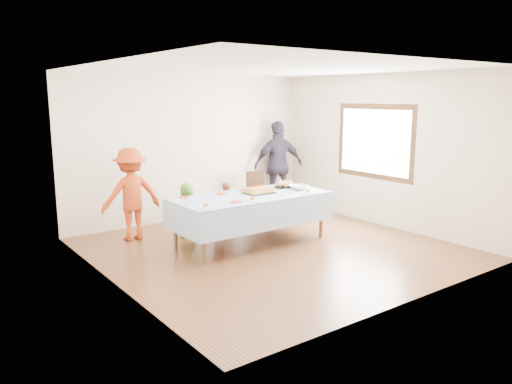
# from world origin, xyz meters

# --- Properties ---
(ground) EXTENTS (5.00, 5.00, 0.00)m
(ground) POSITION_xyz_m (0.00, 0.00, 0.00)
(ground) COLOR #4B2515
(ground) RESTS_ON ground
(room_walls) EXTENTS (5.04, 5.04, 2.72)m
(room_walls) POSITION_xyz_m (0.05, 0.00, 1.77)
(room_walls) COLOR beige
(room_walls) RESTS_ON ground
(party_table) EXTENTS (2.50, 1.10, 0.78)m
(party_table) POSITION_xyz_m (-0.10, 0.44, 0.72)
(party_table) COLOR brown
(party_table) RESTS_ON ground
(birthday_cake) EXTENTS (0.46, 0.36, 0.08)m
(birthday_cake) POSITION_xyz_m (0.10, 0.51, 0.82)
(birthday_cake) COLOR black
(birthday_cake) RESTS_ON party_table
(rolls_tray) EXTENTS (0.38, 0.38, 0.11)m
(rolls_tray) POSITION_xyz_m (0.76, 0.63, 0.83)
(rolls_tray) COLOR black
(rolls_tray) RESTS_ON party_table
(punch_bowl) EXTENTS (0.31, 0.31, 0.08)m
(punch_bowl) POSITION_xyz_m (0.82, 0.34, 0.82)
(punch_bowl) COLOR silver
(punch_bowl) RESTS_ON party_table
(party_hat) EXTENTS (0.09, 0.09, 0.15)m
(party_hat) POSITION_xyz_m (0.86, 0.90, 0.86)
(party_hat) COLOR white
(party_hat) RESTS_ON party_table
(fork_pile) EXTENTS (0.24, 0.18, 0.07)m
(fork_pile) POSITION_xyz_m (0.48, 0.26, 0.81)
(fork_pile) COLOR white
(fork_pile) RESTS_ON party_table
(plate_red_far_a) EXTENTS (0.16, 0.16, 0.01)m
(plate_red_far_a) POSITION_xyz_m (-1.03, 0.90, 0.79)
(plate_red_far_a) COLOR red
(plate_red_far_a) RESTS_ON party_table
(plate_red_far_b) EXTENTS (0.16, 0.16, 0.01)m
(plate_red_far_b) POSITION_xyz_m (-0.42, 0.80, 0.79)
(plate_red_far_b) COLOR red
(plate_red_far_b) RESTS_ON party_table
(plate_red_far_c) EXTENTS (0.18, 0.18, 0.01)m
(plate_red_far_c) POSITION_xyz_m (0.05, 0.82, 0.79)
(plate_red_far_c) COLOR red
(plate_red_far_c) RESTS_ON party_table
(plate_red_far_d) EXTENTS (0.19, 0.19, 0.01)m
(plate_red_far_d) POSITION_xyz_m (0.41, 0.89, 0.79)
(plate_red_far_d) COLOR red
(plate_red_far_d) RESTS_ON party_table
(plate_red_near) EXTENTS (0.18, 0.18, 0.01)m
(plate_red_near) POSITION_xyz_m (-0.57, 0.17, 0.79)
(plate_red_near) COLOR red
(plate_red_near) RESTS_ON party_table
(plate_white_left) EXTENTS (0.20, 0.20, 0.01)m
(plate_white_left) POSITION_xyz_m (-1.13, 0.10, 0.79)
(plate_white_left) COLOR white
(plate_white_left) RESTS_ON party_table
(plate_white_mid) EXTENTS (0.20, 0.20, 0.01)m
(plate_white_mid) POSITION_xyz_m (-0.33, 0.08, 0.79)
(plate_white_mid) COLOR white
(plate_white_mid) RESTS_ON party_table
(plate_white_right) EXTENTS (0.20, 0.20, 0.01)m
(plate_white_right) POSITION_xyz_m (0.73, 0.03, 0.79)
(plate_white_right) COLOR white
(plate_white_right) RESTS_ON party_table
(dining_chair) EXTENTS (0.43, 0.43, 0.87)m
(dining_chair) POSITION_xyz_m (1.10, 1.89, 0.48)
(dining_chair) COLOR black
(dining_chair) RESTS_ON ground
(toddler_left) EXTENTS (0.31, 0.24, 0.75)m
(toddler_left) POSITION_xyz_m (-0.44, 0.90, 0.37)
(toddler_left) COLOR red
(toddler_left) RESTS_ON ground
(toddler_mid) EXTENTS (0.49, 0.37, 0.90)m
(toddler_mid) POSITION_xyz_m (-0.71, 1.42, 0.45)
(toddler_mid) COLOR #457E2A
(toddler_mid) RESTS_ON ground
(toddler_right) EXTENTS (0.44, 0.38, 0.77)m
(toddler_right) POSITION_xyz_m (0.25, 1.73, 0.39)
(toddler_right) COLOR #C6775C
(toddler_right) RESTS_ON ground
(adult_left) EXTENTS (1.00, 0.62, 1.50)m
(adult_left) POSITION_xyz_m (-1.53, 1.77, 0.75)
(adult_left) COLOR #B53A16
(adult_left) RESTS_ON ground
(adult_right) EXTENTS (1.14, 0.71, 1.81)m
(adult_right) POSITION_xyz_m (1.87, 2.20, 0.90)
(adult_right) COLOR #2F2B3B
(adult_right) RESTS_ON ground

